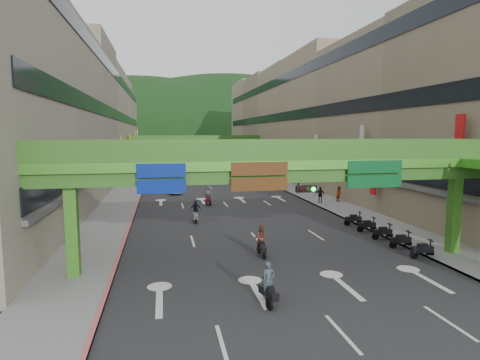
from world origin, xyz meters
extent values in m
plane|color=black|center=(0.00, 0.00, 0.00)|extent=(320.00, 320.00, 0.00)
cube|color=#28282B|center=(0.00, 50.00, 0.01)|extent=(18.00, 140.00, 0.02)
cube|color=gray|center=(-11.00, 50.00, 0.07)|extent=(4.00, 140.00, 0.15)
cube|color=gray|center=(11.00, 50.00, 0.07)|extent=(4.00, 140.00, 0.15)
cube|color=#CC5959|center=(-9.10, 50.00, 0.09)|extent=(0.20, 140.00, 0.18)
cube|color=gray|center=(9.10, 50.00, 0.09)|extent=(0.20, 140.00, 0.18)
cube|color=#9E937F|center=(-19.00, 50.00, 9.50)|extent=(12.00, 95.00, 19.00)
cube|color=black|center=(-12.95, 50.00, 4.20)|extent=(0.08, 90.25, 1.40)
cube|color=black|center=(-12.95, 50.00, 10.20)|extent=(0.08, 90.25, 1.40)
cube|color=black|center=(-12.95, 50.00, 16.20)|extent=(0.08, 90.25, 1.40)
cube|color=gray|center=(19.00, 50.00, 9.50)|extent=(12.00, 95.00, 19.00)
cube|color=black|center=(12.95, 50.00, 4.20)|extent=(0.08, 90.25, 1.40)
cube|color=black|center=(12.95, 50.00, 10.20)|extent=(0.08, 90.25, 1.40)
cube|color=black|center=(12.95, 50.00, 16.20)|extent=(0.08, 90.25, 1.40)
cube|color=#4C9E2D|center=(0.00, 6.00, 5.75)|extent=(28.00, 2.20, 0.50)
cube|color=#387223|center=(0.00, 6.00, 5.15)|extent=(28.00, 1.76, 0.70)
cube|color=#4C9E2D|center=(-11.00, 6.00, 2.40)|extent=(0.60, 0.60, 4.80)
cube|color=#4C9E2D|center=(11.00, 6.00, 2.40)|extent=(0.60, 0.60, 4.80)
cube|color=#387223|center=(0.00, 4.96, 6.55)|extent=(28.00, 0.12, 1.10)
cube|color=#387223|center=(0.00, 7.04, 6.55)|extent=(28.00, 0.12, 1.10)
cube|color=navy|center=(-6.50, 4.92, 5.15)|extent=(2.40, 0.12, 1.50)
cube|color=#593314|center=(-1.50, 4.92, 5.15)|extent=(3.00, 0.12, 1.50)
cube|color=#0C5926|center=(5.00, 4.92, 5.15)|extent=(3.20, 0.12, 1.50)
cube|color=black|center=(1.00, 4.77, 4.50)|extent=(1.10, 0.28, 0.35)
cube|color=#4C9E2D|center=(0.00, 65.00, 5.75)|extent=(28.00, 2.20, 0.50)
cube|color=#387223|center=(0.00, 65.00, 5.15)|extent=(28.00, 1.76, 0.70)
cube|color=#4C9E2D|center=(-11.00, 65.00, 2.40)|extent=(0.60, 0.60, 4.80)
cube|color=#4C9E2D|center=(11.00, 65.00, 2.40)|extent=(0.60, 0.60, 4.80)
cube|color=#387223|center=(0.00, 63.96, 6.55)|extent=(28.00, 0.12, 1.10)
cube|color=#387223|center=(0.00, 66.04, 6.55)|extent=(28.00, 0.12, 1.10)
ellipsoid|color=#1C4419|center=(-15.00, 160.00, 0.00)|extent=(168.00, 140.00, 112.00)
ellipsoid|color=#1C4419|center=(25.00, 180.00, 0.00)|extent=(208.00, 176.00, 128.00)
cylinder|color=black|center=(0.00, 30.00, 6.20)|extent=(26.00, 0.03, 0.03)
cone|color=red|center=(-12.50, 30.00, 5.95)|extent=(0.36, 0.36, 0.40)
cone|color=gold|center=(-10.23, 30.00, 5.95)|extent=(0.36, 0.36, 0.40)
cone|color=#193FB2|center=(-7.95, 30.00, 5.95)|extent=(0.36, 0.36, 0.40)
cone|color=silver|center=(-5.68, 30.00, 5.95)|extent=(0.36, 0.36, 0.40)
cone|color=#198C33|center=(-3.41, 30.00, 5.95)|extent=(0.36, 0.36, 0.40)
cone|color=orange|center=(-1.14, 30.00, 5.95)|extent=(0.36, 0.36, 0.40)
cone|color=red|center=(1.14, 30.00, 5.95)|extent=(0.36, 0.36, 0.40)
cone|color=gold|center=(3.41, 30.00, 5.95)|extent=(0.36, 0.36, 0.40)
cone|color=#193FB2|center=(5.68, 30.00, 5.95)|extent=(0.36, 0.36, 0.40)
cone|color=silver|center=(7.95, 30.00, 5.95)|extent=(0.36, 0.36, 0.40)
cone|color=#198C33|center=(10.23, 30.00, 5.95)|extent=(0.36, 0.36, 0.40)
cone|color=orange|center=(12.50, 30.00, 5.95)|extent=(0.36, 0.36, 0.40)
cube|color=black|center=(-2.03, 1.00, 0.55)|extent=(0.62, 1.34, 0.35)
cube|color=black|center=(-2.03, 1.00, 0.80)|extent=(0.41, 0.60, 0.18)
cube|color=black|center=(-1.91, 1.54, 1.05)|extent=(0.55, 0.18, 0.06)
cylinder|color=black|center=(-1.91, 1.54, 0.25)|extent=(0.21, 0.51, 0.50)
cylinder|color=black|center=(-2.15, 0.46, 0.25)|extent=(0.21, 0.51, 0.50)
imported|color=#3C4A52|center=(-2.03, 1.00, 1.13)|extent=(0.64, 0.49, 1.57)
cube|color=black|center=(-0.64, 7.77, 0.55)|extent=(0.41, 1.32, 0.35)
cube|color=black|center=(-0.64, 7.77, 0.80)|extent=(0.33, 0.56, 0.18)
cube|color=black|center=(-0.66, 8.32, 1.05)|extent=(0.55, 0.09, 0.06)
cylinder|color=black|center=(-0.66, 8.32, 0.25)|extent=(0.12, 0.50, 0.50)
cylinder|color=black|center=(-0.61, 7.22, 0.25)|extent=(0.12, 0.50, 0.50)
imported|color=brown|center=(-0.64, 7.77, 1.14)|extent=(0.80, 0.64, 1.59)
cube|color=#9C9BA3|center=(-3.81, 17.93, 0.55)|extent=(0.37, 1.30, 0.35)
cube|color=#9C9BA3|center=(-3.81, 17.93, 0.80)|extent=(0.31, 0.55, 0.18)
cube|color=#9C9BA3|center=(-3.82, 18.48, 1.05)|extent=(0.55, 0.07, 0.06)
cylinder|color=black|center=(-3.82, 18.48, 0.25)|extent=(0.11, 0.50, 0.50)
cylinder|color=black|center=(-3.81, 17.38, 0.25)|extent=(0.11, 0.50, 0.50)
imported|color=#222632|center=(-3.81, 17.93, 1.12)|extent=(0.91, 0.39, 1.54)
cube|color=maroon|center=(-1.83, 25.98, 0.55)|extent=(0.67, 1.35, 0.35)
cube|color=maroon|center=(-1.83, 25.98, 0.80)|extent=(0.43, 0.61, 0.18)
cube|color=maroon|center=(-1.97, 26.51, 1.05)|extent=(0.55, 0.20, 0.06)
cylinder|color=black|center=(-1.97, 26.51, 0.25)|extent=(0.22, 0.51, 0.50)
cylinder|color=black|center=(-1.69, 25.45, 0.25)|extent=(0.22, 0.51, 0.50)
imported|color=#47444D|center=(-1.83, 25.98, 1.21)|extent=(0.95, 0.74, 1.72)
cube|color=black|center=(8.68, 5.60, 0.55)|extent=(1.31, 0.39, 0.35)
cube|color=black|center=(8.68, 5.60, 0.80)|extent=(0.56, 0.32, 0.18)
cube|color=black|center=(9.23, 5.62, 1.05)|extent=(0.08, 0.55, 0.06)
cylinder|color=black|center=(9.23, 5.62, 0.25)|extent=(0.50, 0.12, 0.50)
cylinder|color=black|center=(8.13, 5.58, 0.25)|extent=(0.50, 0.12, 0.50)
cube|color=black|center=(8.68, 7.80, 0.55)|extent=(1.31, 0.39, 0.35)
cube|color=black|center=(8.68, 7.80, 0.80)|extent=(0.56, 0.32, 0.18)
cube|color=black|center=(9.23, 7.82, 1.05)|extent=(0.08, 0.55, 0.06)
cylinder|color=black|center=(9.23, 7.82, 0.25)|extent=(0.50, 0.12, 0.50)
cylinder|color=black|center=(8.13, 7.78, 0.25)|extent=(0.50, 0.12, 0.50)
cube|color=black|center=(8.68, 10.00, 0.55)|extent=(1.31, 0.39, 0.35)
cube|color=black|center=(8.68, 10.00, 0.80)|extent=(0.56, 0.32, 0.18)
cube|color=black|center=(9.23, 10.02, 1.05)|extent=(0.08, 0.55, 0.06)
cylinder|color=black|center=(9.23, 10.02, 0.25)|extent=(0.50, 0.12, 0.50)
cylinder|color=black|center=(8.13, 9.98, 0.25)|extent=(0.50, 0.12, 0.50)
cube|color=black|center=(8.68, 12.20, 0.55)|extent=(1.31, 0.39, 0.35)
cube|color=black|center=(8.68, 12.20, 0.80)|extent=(0.56, 0.32, 0.18)
cube|color=black|center=(9.23, 12.22, 1.05)|extent=(0.08, 0.55, 0.06)
cylinder|color=black|center=(9.23, 12.22, 0.25)|extent=(0.50, 0.12, 0.50)
cylinder|color=black|center=(8.13, 12.18, 0.25)|extent=(0.50, 0.12, 0.50)
cube|color=black|center=(8.68, 14.40, 0.55)|extent=(1.31, 0.39, 0.35)
cube|color=black|center=(8.68, 14.40, 0.80)|extent=(0.56, 0.32, 0.18)
cube|color=black|center=(9.23, 14.42, 1.05)|extent=(0.08, 0.55, 0.06)
cylinder|color=black|center=(9.23, 14.42, 0.25)|extent=(0.50, 0.12, 0.50)
cylinder|color=black|center=(8.13, 14.38, 0.25)|extent=(0.50, 0.12, 0.50)
imported|color=#ABACB3|center=(-4.82, 35.00, 0.67)|extent=(1.81, 4.16, 1.33)
imported|color=#C29800|center=(1.99, 63.21, 0.74)|extent=(2.44, 4.56, 1.48)
imported|color=#AA3918|center=(12.20, 24.68, 0.83)|extent=(1.01, 0.95, 1.65)
imported|color=black|center=(9.80, 24.20, 0.86)|extent=(1.08, 0.89, 1.72)
imported|color=#2D2F53|center=(12.20, 40.00, 0.83)|extent=(0.92, 0.83, 1.66)
camera|label=1|loc=(-6.42, -15.14, 7.39)|focal=30.00mm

